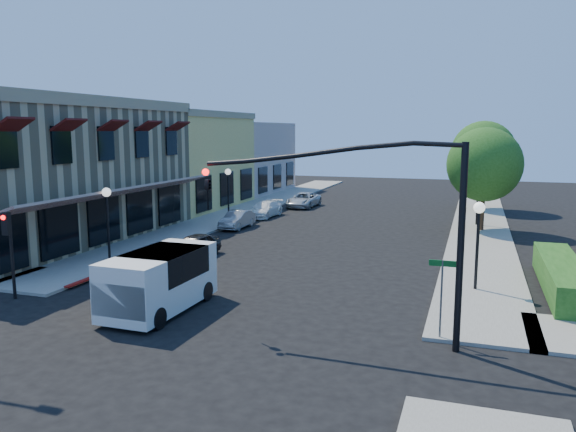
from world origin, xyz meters
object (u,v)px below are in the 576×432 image
(secondary_signal, at_px, (9,239))
(parked_car_a, at_px, (194,246))
(street_tree_b, at_px, (483,153))
(lamppost_right_near, at_px, (479,223))
(street_name_sign, at_px, (442,286))
(signal_mast_arm, at_px, (385,208))
(lamppost_right_far, at_px, (478,185))
(lamppost_left_near, at_px, (107,205))
(lamppost_left_far, at_px, (228,180))
(parked_car_c, at_px, (265,209))
(parked_car_d, at_px, (304,200))
(street_tree_a, at_px, (485,165))
(white_van, at_px, (159,278))
(parked_car_b, at_px, (237,220))

(secondary_signal, relative_size, parked_car_a, 0.95)
(street_tree_b, distance_m, lamppost_right_near, 24.07)
(street_name_sign, bearing_deg, signal_mast_arm, -156.80)
(lamppost_right_far, bearing_deg, lamppost_left_near, -136.74)
(street_tree_b, bearing_deg, lamppost_left_far, -149.97)
(secondary_signal, xyz_separation_m, parked_car_c, (1.80, 21.86, -1.75))
(signal_mast_arm, relative_size, parked_car_d, 1.87)
(signal_mast_arm, height_order, lamppost_left_near, signal_mast_arm)
(signal_mast_arm, height_order, street_name_sign, signal_mast_arm)
(street_name_sign, height_order, parked_car_d, street_name_sign)
(street_tree_a, distance_m, parked_car_a, 18.64)
(lamppost_left_near, relative_size, lamppost_right_near, 1.00)
(signal_mast_arm, bearing_deg, lamppost_right_near, 67.88)
(street_tree_b, height_order, parked_car_d, street_tree_b)
(lamppost_left_near, bearing_deg, parked_car_a, 25.60)
(street_tree_a, xyz_separation_m, street_name_sign, (-1.30, -19.80, -2.50))
(street_tree_b, distance_m, lamppost_right_far, 8.21)
(parked_car_d, bearing_deg, white_van, -81.66)
(lamppost_left_near, bearing_deg, street_tree_a, 38.98)
(street_tree_b, distance_m, lamppost_left_near, 29.64)
(street_tree_a, xyz_separation_m, white_van, (-10.83, -20.05, -2.98))
(street_tree_b, distance_m, signal_mast_arm, 30.65)
(signal_mast_arm, xyz_separation_m, secondary_signal, (-13.86, -0.09, -1.77))
(parked_car_c, bearing_deg, parked_car_a, -80.72)
(street_tree_a, xyz_separation_m, signal_mast_arm, (-2.94, -20.50, -0.11))
(parked_car_a, relative_size, parked_car_b, 1.01)
(street_tree_a, height_order, street_name_sign, street_tree_a)
(signal_mast_arm, height_order, parked_car_a, signal_mast_arm)
(signal_mast_arm, bearing_deg, street_name_sign, 23.20)
(lamppost_left_near, relative_size, parked_car_c, 0.91)
(parked_car_b, bearing_deg, street_tree_a, 14.68)
(lamppost_left_far, bearing_deg, street_tree_b, 30.03)
(street_tree_a, relative_size, lamppost_right_near, 1.82)
(lamppost_right_far, height_order, parked_car_a, lamppost_right_far)
(secondary_signal, xyz_separation_m, parked_car_d, (2.95, 27.87, -1.72))
(street_tree_b, distance_m, parked_car_c, 17.81)
(parked_car_b, bearing_deg, parked_car_c, 90.77)
(street_name_sign, xyz_separation_m, lamppost_left_far, (-16.00, 19.80, 1.04))
(lamppost_right_near, bearing_deg, parked_car_b, 145.02)
(lamppost_left_far, bearing_deg, lamppost_left_near, -90.00)
(secondary_signal, bearing_deg, white_van, 5.19)
(parked_car_c, bearing_deg, street_name_sign, -53.60)
(street_name_sign, relative_size, parked_car_b, 0.73)
(secondary_signal, distance_m, lamppost_left_near, 6.63)
(signal_mast_arm, height_order, white_van, signal_mast_arm)
(signal_mast_arm, xyz_separation_m, lamppost_right_far, (2.64, 22.50, -1.35))
(signal_mast_arm, xyz_separation_m, parked_car_b, (-12.06, 16.79, -3.52))
(signal_mast_arm, relative_size, parked_car_c, 2.04)
(lamppost_right_near, relative_size, parked_car_a, 1.02)
(street_tree_a, distance_m, parked_car_d, 16.06)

